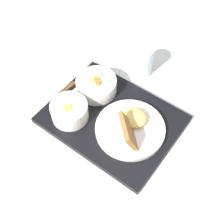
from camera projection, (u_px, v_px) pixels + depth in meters
name	position (u px, v px, depth m)	size (l,w,h in m)	color
ground_plane	(112.00, 121.00, 1.01)	(4.00, 4.00, 0.00)	silver
serving_tray	(112.00, 119.00, 1.00)	(0.43, 0.35, 0.02)	black
bowl_salad	(96.00, 85.00, 1.04)	(0.14, 0.14, 0.06)	white
bowl_soup	(69.00, 110.00, 0.97)	(0.12, 0.12, 0.06)	white
plate_main	(131.00, 128.00, 0.95)	(0.22, 0.22, 0.10)	white
knife	(72.00, 86.00, 1.06)	(0.02, 0.17, 0.01)	silver
spoon	(83.00, 84.00, 1.07)	(0.04, 0.15, 0.01)	silver
glass_water	(143.00, 62.00, 1.09)	(0.07, 0.07, 0.11)	silver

